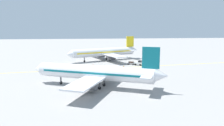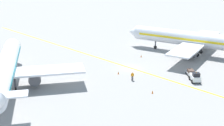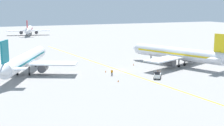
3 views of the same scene
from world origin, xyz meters
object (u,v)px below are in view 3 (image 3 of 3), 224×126
Objects in this scene: airplane_at_gate at (25,60)px; airplane_distant_taxiing at (29,30)px; traffic_cone_mid_apron at (134,65)px; baggage_tug_white at (157,75)px; airplane_adjacent_stand at (178,54)px; traffic_cone_by_wingtip at (118,81)px; baggage_cart_trailing at (158,73)px; traffic_cone_near_nose at (106,71)px; ground_crew_worker at (112,72)px.

airplane_distant_taxiing is at bearing 81.30° from airplane_at_gate.
airplane_distant_taxiing reaches higher than traffic_cone_mid_apron.
airplane_at_gate is 35.18m from baggage_tug_white.
airplane_adjacent_stand is 61.75× the size of traffic_cone_by_wingtip.
airplane_at_gate is 60.93× the size of traffic_cone_mid_apron.
baggage_cart_trailing is at bearing 54.33° from baggage_tug_white.
traffic_cone_near_nose is 13.02m from traffic_cone_mid_apron.
airplane_at_gate reaches higher than traffic_cone_mid_apron.
traffic_cone_near_nose and traffic_cone_mid_apron have the same top height.
airplane_at_gate is at bearing 152.68° from ground_crew_worker.
airplane_at_gate is at bearing -98.70° from airplane_distant_taxiing.
airplane_adjacent_stand is 11.60× the size of baggage_cart_trailing.
airplane_adjacent_stand is 18.99m from baggage_tug_white.
traffic_cone_mid_apron is (-11.92, 5.81, -3.43)m from airplane_adjacent_stand.
baggage_cart_trailing is 5.32× the size of traffic_cone_by_wingtip.
airplane_at_gate reaches higher than traffic_cone_near_nose.
traffic_cone_by_wingtip is at bearing -88.93° from airplane_distant_taxiing.
traffic_cone_mid_apron is 1.00× the size of traffic_cone_by_wingtip.
baggage_tug_white is 6.02× the size of traffic_cone_near_nose.
traffic_cone_mid_apron is at bearing 41.72° from ground_crew_worker.
baggage_cart_trailing is 5.32× the size of traffic_cone_near_nose.
airplane_at_gate is 23.46m from ground_crew_worker.
baggage_cart_trailing is (31.79, -15.69, -2.95)m from airplane_at_gate.
airplane_distant_taxiing is at bearing 96.62° from baggage_cart_trailing.
baggage_cart_trailing is at bearing -26.27° from airplane_at_gate.
baggage_tug_white is 15.16m from traffic_cone_near_nose.
airplane_distant_taxiing is at bearing 95.64° from baggage_tug_white.
traffic_cone_mid_apron is at bearing 27.21° from traffic_cone_near_nose.
airplane_at_gate is 11.44× the size of baggage_cart_trailing.
traffic_cone_near_nose is (20.67, -6.34, -3.43)m from airplane_at_gate.
traffic_cone_near_nose is (-0.02, 4.35, -0.63)m from ground_crew_worker.
airplane_distant_taxiing is 9.60× the size of baggage_tug_white.
ground_crew_worker is at bearing 140.05° from baggage_tug_white.
airplane_adjacent_stand reaches higher than baggage_tug_white.
airplane_at_gate reaches higher than traffic_cone_by_wingtip.
traffic_cone_near_nose is at bearing 90.29° from ground_crew_worker.
traffic_cone_by_wingtip is (-1.23, -6.87, -0.63)m from ground_crew_worker.
ground_crew_worker is at bearing -27.32° from airplane_at_gate.
baggage_cart_trailing is at bearing -40.07° from traffic_cone_near_nose.
baggage_cart_trailing is (1.92, 2.68, -0.14)m from baggage_tug_white.
traffic_cone_by_wingtip is (-10.41, 0.81, -0.63)m from baggage_tug_white.
airplane_adjacent_stand is 15.88m from baggage_cart_trailing.
baggage_tug_white is (-14.30, -12.17, -2.81)m from airplane_adjacent_stand.
traffic_cone_by_wingtip is at bearing -100.19° from ground_crew_worker.
airplane_adjacent_stand is 24.06m from ground_crew_worker.
baggage_cart_trailing is at bearing -83.38° from airplane_distant_taxiing.
airplane_adjacent_stand is 20.22× the size of ground_crew_worker.
baggage_cart_trailing reaches higher than traffic_cone_mid_apron.
airplane_distant_taxiing is 18.92× the size of ground_crew_worker.
ground_crew_worker is 15.49m from traffic_cone_mid_apron.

